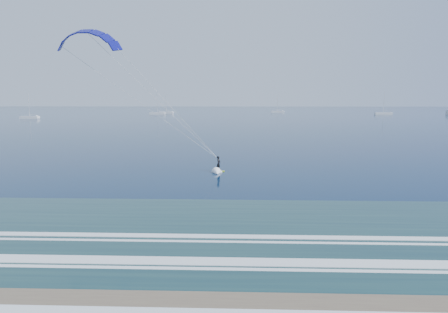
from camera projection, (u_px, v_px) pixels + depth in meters
kitesurfer_rig at (151, 95)px, 46.16m from camera, size 20.44×4.79×17.66m
sailboat_0 at (30, 117)px, 176.43m from camera, size 8.08×2.40×11.07m
sailboat_1 at (157, 113)px, 225.32m from camera, size 8.74×2.40×12.00m
sailboat_2 at (166, 112)px, 238.92m from camera, size 8.35×2.40×11.31m
sailboat_3 at (277, 112)px, 253.71m from camera, size 8.01×2.40×10.99m
sailboat_4 at (383, 113)px, 224.33m from camera, size 9.50×2.40×12.86m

